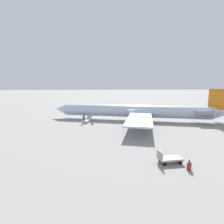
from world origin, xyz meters
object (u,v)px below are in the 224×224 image
at_px(passenger, 84,118).
at_px(suitcase, 189,166).
at_px(airplane_main, 139,111).
at_px(luggage_cart, 169,158).
at_px(boarding_stairs, 87,120).

relative_size(passenger, suitcase, 1.98).
bearing_deg(airplane_main, luggage_cart, 100.48).
bearing_deg(airplane_main, passenger, 26.35).
relative_size(airplane_main, suitcase, 39.33).
height_order(boarding_stairs, luggage_cart, boarding_stairs).
bearing_deg(luggage_cart, suitcase, 124.19).
bearing_deg(suitcase, luggage_cart, -51.99).
height_order(luggage_cart, suitcase, luggage_cart).
distance_m(boarding_stairs, suitcase, 22.72).
height_order(passenger, luggage_cart, passenger).
distance_m(boarding_stairs, luggage_cart, 20.93).
distance_m(airplane_main, passenger, 11.22).
xyz_separation_m(airplane_main, luggage_cart, (2.31, 19.99, -1.48)).
bearing_deg(boarding_stairs, suitcase, -138.68).
height_order(airplane_main, luggage_cart, airplane_main).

